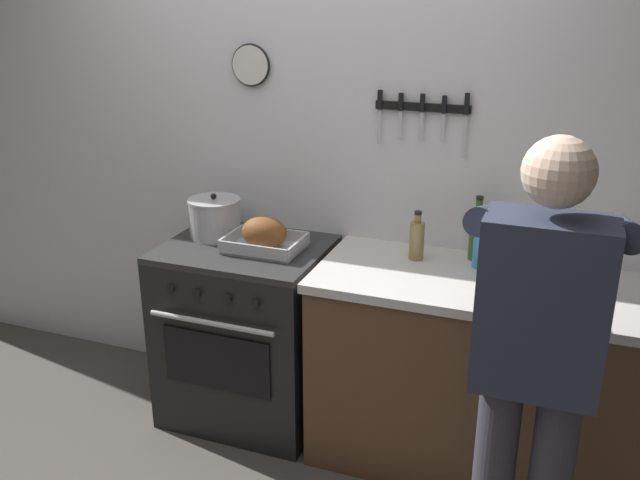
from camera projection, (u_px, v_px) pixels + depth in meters
wall_back at (315, 150)px, 3.33m from camera, size 6.00×0.13×2.60m
counter_block at (551, 386)px, 2.90m from camera, size 2.03×0.65×0.90m
stove at (247, 331)px, 3.38m from camera, size 0.76×0.67×0.90m
person_cook at (536, 357)px, 2.15m from camera, size 0.51×0.63×1.66m
roasting_pan at (264, 236)px, 3.16m from camera, size 0.35×0.26×0.16m
stock_pot at (215, 218)px, 3.32m from camera, size 0.25×0.25×0.22m
cutting_board at (533, 291)px, 2.73m from camera, size 0.36×0.24×0.02m
bottle_vinegar at (417, 239)px, 3.04m from camera, size 0.07×0.07×0.22m
bottle_olive_oil at (477, 233)px, 3.03m from camera, size 0.07×0.07×0.29m
bottle_dish_soap at (482, 249)px, 2.96m from camera, size 0.08×0.08×0.20m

